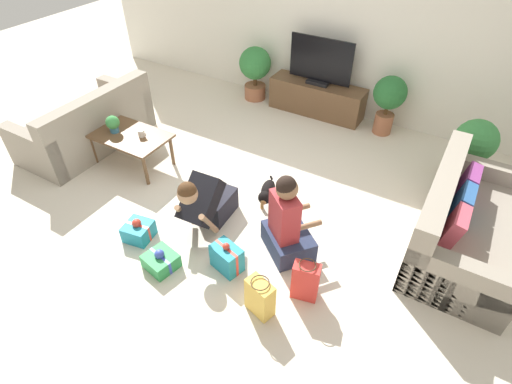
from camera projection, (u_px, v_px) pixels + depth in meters
The scene contains 20 objects.
ground_plane at pixel (238, 196), 4.78m from camera, with size 16.00×16.00×0.00m, color beige.
wall_back at pixel (334, 24), 5.68m from camera, with size 8.40×0.06×2.60m.
sofa_left at pixel (88, 126), 5.46m from camera, with size 0.92×1.76×0.83m.
sofa_right at pixel (463, 226), 3.97m from camera, with size 0.92×1.76×0.83m.
coffee_table at pixel (129, 137), 5.04m from camera, with size 1.03×0.61×0.45m.
tv_console at pixel (317, 98), 6.19m from camera, with size 1.46×0.41×0.49m.
tv at pixel (320, 64), 5.84m from camera, with size 0.96×0.20×0.69m.
potted_plant_corner_right at pixel (474, 145), 4.70m from camera, with size 0.50×0.50×0.83m.
potted_plant_back_left at pixel (255, 68), 6.40m from camera, with size 0.51×0.51×0.86m.
potted_plant_back_right at pixel (389, 98), 5.54m from camera, with size 0.46×0.46×0.86m.
person_kneeling at pixel (206, 202), 4.17m from camera, with size 0.36×0.82×0.80m.
person_sitting at pixel (287, 225), 3.90m from camera, with size 0.66×0.64×0.96m.
dog at pixel (267, 192), 4.51m from camera, with size 0.25×0.50×0.32m.
gift_box_a at pixel (227, 258), 3.86m from camera, with size 0.34×0.27×0.34m.
gift_box_b at pixel (161, 261), 3.91m from camera, with size 0.34×0.33×0.23m.
gift_box_c at pixel (139, 231), 4.20m from camera, with size 0.31×0.31×0.26m.
gift_bag_a at pixel (260, 297), 3.45m from camera, with size 0.28×0.21×0.40m.
gift_bag_b at pixel (305, 281), 3.57m from camera, with size 0.26×0.18×0.43m.
mug at pixel (142, 133), 4.94m from camera, with size 0.12×0.08×0.09m.
tabletop_plant at pixel (113, 123), 4.97m from camera, with size 0.17×0.17×0.22m.
Camera 1 is at (2.03, -3.01, 3.11)m, focal length 28.00 mm.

